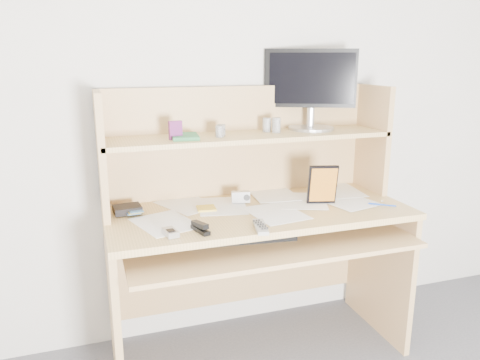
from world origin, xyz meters
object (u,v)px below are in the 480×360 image
object	(u,v)px
desk	(253,215)
monitor	(310,87)
keyboard	(241,235)
game_case	(322,185)
tv_remote	(261,227)

from	to	relation	value
desk	monitor	size ratio (longest dim) A/B	3.25
keyboard	game_case	distance (m)	0.46
monitor	keyboard	bearing A→B (deg)	-123.24
keyboard	monitor	world-z (taller)	monitor
keyboard	game_case	world-z (taller)	game_case
desk	keyboard	size ratio (longest dim) A/B	2.86
keyboard	tv_remote	bearing A→B (deg)	-76.32
desk	tv_remote	distance (m)	0.36
keyboard	monitor	distance (m)	0.83
game_case	monitor	bearing A→B (deg)	94.66
keyboard	game_case	bearing A→B (deg)	12.06
game_case	keyboard	bearing A→B (deg)	-160.06
tv_remote	game_case	size ratio (longest dim) A/B	0.82
desk	monitor	world-z (taller)	monitor
game_case	monitor	size ratio (longest dim) A/B	0.45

